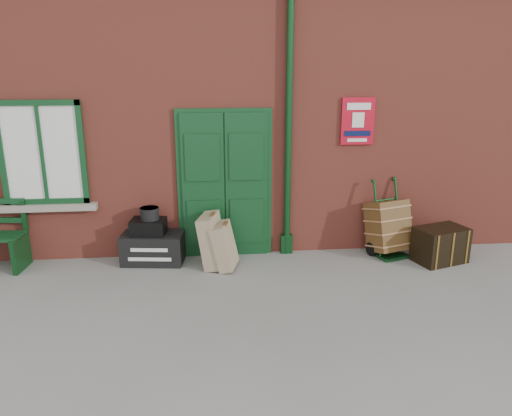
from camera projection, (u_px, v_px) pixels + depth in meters
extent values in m
plane|color=gray|center=(254.00, 295.00, 6.47)|extent=(80.00, 80.00, 0.00)
cube|color=#AB4737|center=(236.00, 112.00, 9.23)|extent=(10.00, 4.00, 4.00)
cube|color=#103B1B|center=(225.00, 186.00, 7.52)|extent=(1.42, 0.12, 2.32)
cube|color=white|center=(42.00, 153.00, 7.11)|extent=(1.20, 0.08, 1.50)
cylinder|color=#0D3515|center=(289.00, 126.00, 7.31)|extent=(0.10, 0.10, 4.00)
cube|color=red|center=(358.00, 121.00, 7.44)|extent=(0.50, 0.03, 0.70)
cube|color=#0D3515|center=(21.00, 253.00, 7.21)|extent=(0.12, 0.51, 0.50)
cube|color=black|center=(153.00, 248.00, 7.47)|extent=(0.95, 0.60, 0.45)
cube|color=black|center=(148.00, 227.00, 7.37)|extent=(0.53, 0.42, 0.23)
cylinder|color=black|center=(150.00, 214.00, 7.31)|extent=(0.30, 0.30, 0.18)
cube|color=tan|center=(212.00, 240.00, 7.29)|extent=(0.46, 0.62, 0.79)
cube|color=tan|center=(224.00, 246.00, 7.22)|extent=(0.45, 0.56, 0.68)
cube|color=#0D3515|center=(392.00, 256.00, 7.71)|extent=(0.53, 0.45, 0.05)
cylinder|color=#0D3515|center=(377.00, 220.00, 7.62)|extent=(0.13, 0.31, 1.15)
cylinder|color=#0D3515|center=(398.00, 216.00, 7.77)|extent=(0.13, 0.31, 1.15)
cylinder|color=black|center=(371.00, 249.00, 7.74)|extent=(0.11, 0.22, 0.22)
cylinder|color=black|center=(398.00, 244.00, 7.95)|extent=(0.11, 0.22, 0.22)
cube|color=brown|center=(388.00, 226.00, 7.71)|extent=(0.72, 0.75, 0.85)
cube|color=black|center=(440.00, 245.00, 7.48)|extent=(0.85, 0.69, 0.53)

